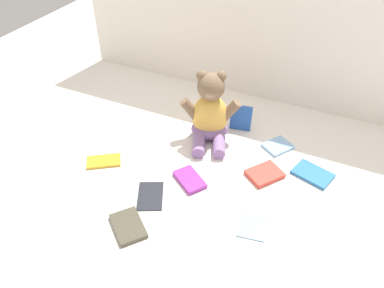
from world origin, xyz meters
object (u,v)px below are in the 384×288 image
(teddy_bear, at_px, (210,114))
(book_case_3, at_px, (104,161))
(book_case_2, at_px, (150,196))
(book_case_4, at_px, (278,146))
(book_case_7, at_px, (190,180))
(book_case_6, at_px, (241,118))
(book_case_0, at_px, (128,226))
(book_case_8, at_px, (313,174))
(book_case_1, at_px, (252,227))
(book_case_5, at_px, (265,174))

(teddy_bear, distance_m, book_case_3, 0.46)
(book_case_2, distance_m, book_case_4, 0.57)
(book_case_4, height_order, book_case_7, book_case_7)
(book_case_2, xyz_separation_m, book_case_6, (0.16, 0.52, 0.05))
(teddy_bear, relative_size, book_case_7, 2.38)
(book_case_0, distance_m, book_case_4, 0.69)
(book_case_8, bearing_deg, book_case_3, -53.14)
(book_case_2, xyz_separation_m, book_case_7, (0.10, 0.13, 0.00))
(book_case_0, distance_m, book_case_6, 0.69)
(book_case_6, xyz_separation_m, book_case_7, (-0.06, -0.39, -0.05))
(book_case_1, relative_size, book_case_2, 0.69)
(book_case_2, distance_m, book_case_7, 0.16)
(book_case_0, distance_m, book_case_8, 0.71)
(book_case_1, distance_m, book_case_7, 0.30)
(teddy_bear, bearing_deg, book_case_4, -11.71)
(book_case_6, bearing_deg, book_case_0, -112.55)
(book_case_1, bearing_deg, book_case_6, -165.87)
(book_case_7, bearing_deg, book_case_3, 132.65)
(book_case_1, height_order, book_case_5, book_case_5)
(book_case_0, bearing_deg, book_case_2, -138.85)
(book_case_0, bearing_deg, book_case_5, -178.58)
(book_case_5, distance_m, book_case_6, 0.31)
(book_case_2, bearing_deg, book_case_7, 27.57)
(book_case_0, height_order, book_case_2, book_case_0)
(book_case_8, bearing_deg, book_case_6, -98.43)
(book_case_0, bearing_deg, book_case_3, -92.18)
(book_case_8, bearing_deg, book_case_1, -4.06)
(teddy_bear, xyz_separation_m, book_case_1, (0.32, -0.39, -0.11))
(book_case_3, relative_size, book_case_5, 1.04)
(book_case_5, bearing_deg, book_case_2, 75.24)
(teddy_bear, height_order, book_case_8, teddy_bear)
(teddy_bear, xyz_separation_m, book_case_7, (0.04, -0.28, -0.10))
(book_case_1, xyz_separation_m, book_case_6, (-0.22, 0.50, 0.05))
(book_case_0, distance_m, book_case_7, 0.29)
(book_case_0, xyz_separation_m, book_case_6, (0.15, 0.67, 0.05))
(book_case_2, relative_size, book_case_3, 1.05)
(book_case_1, bearing_deg, book_case_5, 178.30)
(book_case_3, relative_size, book_case_8, 0.93)
(book_case_1, bearing_deg, book_case_8, 149.40)
(book_case_7, bearing_deg, teddy_bear, 43.25)
(teddy_bear, bearing_deg, book_case_3, -154.91)
(teddy_bear, bearing_deg, book_case_8, -28.72)
(book_case_2, bearing_deg, book_case_3, 136.62)
(book_case_1, distance_m, book_case_5, 0.26)
(book_case_6, bearing_deg, book_case_4, -28.12)
(book_case_1, relative_size, book_case_8, 0.68)
(book_case_1, bearing_deg, book_case_3, -105.06)
(book_case_4, xyz_separation_m, book_case_5, (-0.00, -0.18, 0.00))
(book_case_3, relative_size, book_case_7, 1.03)
(book_case_2, bearing_deg, book_case_8, 9.30)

